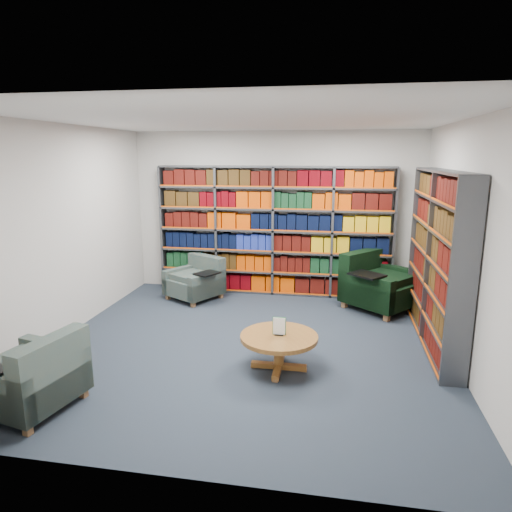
% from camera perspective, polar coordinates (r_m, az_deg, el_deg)
% --- Properties ---
extents(room_shell, '(5.02, 5.02, 2.82)m').
position_cam_1_polar(room_shell, '(5.56, -1.08, 2.20)').
color(room_shell, '#19202F').
rests_on(room_shell, ground).
extents(bookshelf_back, '(4.00, 0.28, 2.20)m').
position_cam_1_polar(bookshelf_back, '(7.88, 2.22, 3.06)').
color(bookshelf_back, '#47494F').
rests_on(bookshelf_back, ground).
extents(bookshelf_right, '(0.28, 2.50, 2.20)m').
position_cam_1_polar(bookshelf_right, '(6.24, 21.70, -0.39)').
color(bookshelf_right, '#47494F').
rests_on(bookshelf_right, ground).
extents(chair_teal_left, '(1.05, 1.05, 0.70)m').
position_cam_1_polar(chair_teal_left, '(7.85, -7.32, -3.18)').
color(chair_teal_left, '#022539').
rests_on(chair_teal_left, ground).
extents(chair_green_right, '(1.36, 1.36, 0.88)m').
position_cam_1_polar(chair_green_right, '(7.53, 14.79, -3.61)').
color(chair_green_right, black).
rests_on(chair_green_right, ground).
extents(chair_teal_front, '(0.99, 1.07, 0.76)m').
position_cam_1_polar(chair_teal_front, '(4.97, -26.04, -13.72)').
color(chair_teal_front, '#022539').
rests_on(chair_teal_front, ground).
extents(coffee_table, '(0.88, 0.88, 0.62)m').
position_cam_1_polar(coffee_table, '(5.24, 2.89, -10.70)').
color(coffee_table, olive).
rests_on(coffee_table, ground).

